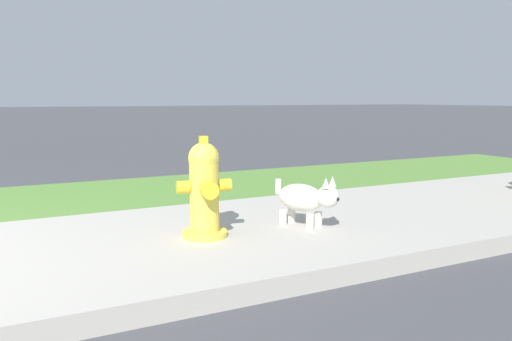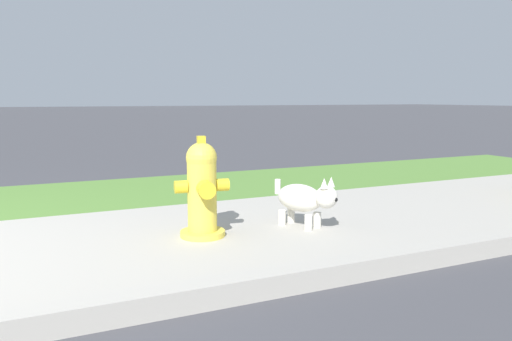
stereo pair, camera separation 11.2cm
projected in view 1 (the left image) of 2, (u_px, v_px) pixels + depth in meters
fire_hydrant_across_street at (204, 190)px, 3.54m from camera, size 0.40×0.37×0.73m
small_white_dog at (306, 199)px, 3.83m from camera, size 0.36×0.53×0.42m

